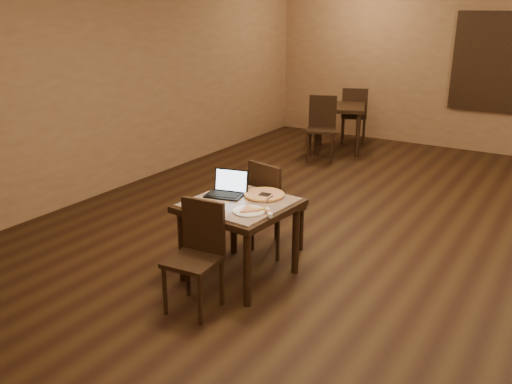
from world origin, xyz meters
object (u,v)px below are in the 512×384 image
Objects in this scene: laptop at (228,188)px; other_table_b_chair_far at (354,113)px; chair_main_far at (272,203)px; other_table_b_chair_near at (322,124)px; other_table_b at (339,113)px; chair_main_near at (198,249)px; tiled_table at (239,212)px; pizza_pan at (264,196)px.

other_table_b_chair_far is (-0.91, 5.34, -0.23)m from laptop.
other_table_b_chair_far reaches higher than chair_main_far.
other_table_b_chair_near is 1.23m from other_table_b_chair_far.
other_table_b_chair_near is (-0.03, -0.62, -0.08)m from other_table_b.
chair_main_near is at bearing -97.36° from other_table_b_chair_near.
laptop is at bearing -97.58° from other_table_b_chair_near.
laptop reaches higher than other_table_b.
tiled_table is 4.37m from other_table_b_chair_near.
tiled_table is 0.62m from chair_main_far.
other_table_b is at bearing 87.99° from laptop.
other_table_b_chair_near reaches higher than tiled_table.
chair_main_far is 2.58× the size of laptop.
other_table_b is 1.07× the size of other_table_b_chair_far.
chair_main_near is at bearing -99.19° from other_table_b.
other_table_b reaches higher than tiled_table.
pizza_pan is (0.12, 0.24, 0.11)m from tiled_table.
other_table_b_chair_near reaches higher than chair_main_far.
other_table_b_chair_near is at bearing -58.70° from chair_main_far.
other_table_b is (-1.13, 4.21, 0.12)m from chair_main_far.
other_table_b_chair_far reaches higher than other_table_b.
chair_main_far is 0.94× the size of other_table_b_chair_near.
chair_main_far is 0.88× the size of other_table_b.
other_table_b_chair_near is (-1.30, 3.97, -0.18)m from pizza_pan.
other_table_b_chair_far is at bearing 65.93° from other_table_b_chair_near.
pizza_pan is (0.13, 0.86, 0.24)m from chair_main_near.
chair_main_near is 5.57m from other_table_b.
pizza_pan is (0.14, -0.38, 0.21)m from chair_main_far.
chair_main_near is 4.97m from other_table_b_chair_near.
other_table_b is 0.62m from other_table_b_chair_near.
other_table_b is 0.62m from other_table_b_chair_far.
other_table_b_chair_near is 1.00× the size of other_table_b_chair_far.
tiled_table is 0.28m from laptop.
chair_main_near is at bearing -98.49° from pizza_pan.
other_table_b_chair_near reaches higher than laptop.
chair_main_near is 0.89× the size of other_table_b_chair_near.
tiled_table is at bearing -116.57° from pizza_pan.
laptop is 0.37× the size of other_table_b_chair_far.
chair_main_near reaches higher than pizza_pan.
tiled_table is 0.94× the size of other_table_b_chair_far.
other_table_b_chair_near reaches higher than other_table_b.
tiled_table is 4.96m from other_table_b.
other_table_b_chair_near and other_table_b_chair_far have the same top height.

